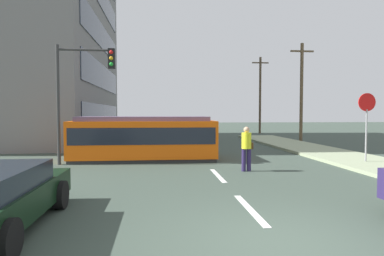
# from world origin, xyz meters

# --- Properties ---
(ground_plane) EXTENTS (120.00, 120.00, 0.00)m
(ground_plane) POSITION_xyz_m (0.00, 10.00, 0.00)
(ground_plane) COLOR #37443B
(lane_stripe_1) EXTENTS (0.16, 2.40, 0.01)m
(lane_stripe_1) POSITION_xyz_m (0.00, 2.00, 0.01)
(lane_stripe_1) COLOR silver
(lane_stripe_1) RESTS_ON ground
(lane_stripe_2) EXTENTS (0.16, 2.40, 0.01)m
(lane_stripe_2) POSITION_xyz_m (0.00, 6.00, 0.01)
(lane_stripe_2) COLOR silver
(lane_stripe_2) RESTS_ON ground
(lane_stripe_3) EXTENTS (0.16, 2.40, 0.01)m
(lane_stripe_3) POSITION_xyz_m (0.00, 16.18, 0.01)
(lane_stripe_3) COLOR silver
(lane_stripe_3) RESTS_ON ground
(lane_stripe_4) EXTENTS (0.16, 2.40, 0.01)m
(lane_stripe_4) POSITION_xyz_m (0.00, 22.18, 0.01)
(lane_stripe_4) COLOR silver
(lane_stripe_4) RESTS_ON ground
(streetcar_tram) EXTENTS (6.61, 2.59, 2.02)m
(streetcar_tram) POSITION_xyz_m (-2.73, 10.18, 1.05)
(streetcar_tram) COLOR #EC5A0C
(streetcar_tram) RESTS_ON ground
(city_bus) EXTENTS (2.68, 5.84, 1.89)m
(city_bus) POSITION_xyz_m (-1.77, 18.58, 1.09)
(city_bus) COLOR #B9A4B2
(city_bus) RESTS_ON ground
(pedestrian_crossing) EXTENTS (0.46, 0.36, 1.67)m
(pedestrian_crossing) POSITION_xyz_m (1.22, 6.75, 0.94)
(pedestrian_crossing) COLOR #2A204D
(pedestrian_crossing) RESTS_ON ground
(parked_sedan_mid) EXTENTS (1.99, 4.36, 1.19)m
(parked_sedan_mid) POSITION_xyz_m (-5.11, 14.14, 0.62)
(parked_sedan_mid) COLOR maroon
(parked_sedan_mid) RESTS_ON ground
(parked_sedan_far) EXTENTS (2.06, 4.19, 1.19)m
(parked_sedan_far) POSITION_xyz_m (-5.41, 19.83, 0.62)
(parked_sedan_far) COLOR navy
(parked_sedan_far) RESTS_ON ground
(stop_sign) EXTENTS (0.76, 0.07, 2.88)m
(stop_sign) POSITION_xyz_m (6.66, 7.75, 2.19)
(stop_sign) COLOR gray
(stop_sign) RESTS_ON sidewalk_curb_right
(traffic_light_mast) EXTENTS (2.43, 0.33, 5.04)m
(traffic_light_mast) POSITION_xyz_m (-5.31, 9.05, 3.51)
(traffic_light_mast) COLOR #333333
(traffic_light_mast) RESTS_ON ground
(utility_pole_mid) EXTENTS (1.80, 0.24, 7.47)m
(utility_pole_mid) POSITION_xyz_m (8.76, 18.66, 3.91)
(utility_pole_mid) COLOR brown
(utility_pole_mid) RESTS_ON ground
(utility_pole_far) EXTENTS (1.80, 0.24, 8.18)m
(utility_pole_far) POSITION_xyz_m (8.80, 28.90, 4.27)
(utility_pole_far) COLOR brown
(utility_pole_far) RESTS_ON ground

